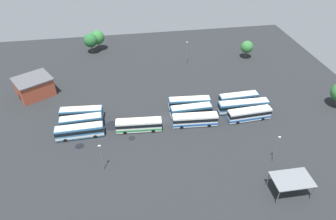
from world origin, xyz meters
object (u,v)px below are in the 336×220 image
Objects in this scene: bus_row3_slot1 at (81,122)px; tree_south_edge at (247,47)px; bus_row0_slot2 at (249,114)px; lamp_post_near_entrance at (101,157)px; depot_building at (34,87)px; maintenance_shelter at (292,180)px; bus_row1_slot1 at (191,111)px; bus_row0_slot0 at (238,99)px; tree_northeast at (91,40)px; tree_east_edge at (98,37)px; bus_row1_slot0 at (189,103)px; lamp_post_far_corner at (276,148)px; bus_row1_slot2 at (195,120)px; lamp_post_by_building at (187,52)px; bus_row3_slot2 at (80,131)px; bus_row0_slot1 at (243,106)px; bus_row2_slot2 at (139,125)px; bus_row3_slot0 at (82,113)px.

tree_south_edge reaches higher than bus_row3_slot1.
lamp_post_near_entrance reaches higher than bus_row0_slot2.
maintenance_shelter is at bearing 141.31° from depot_building.
bus_row0_slot0 is at bearing -166.91° from bus_row1_slot1.
bus_row3_slot1 is 1.44× the size of tree_northeast.
bus_row0_slot2 is at bearing 128.86° from tree_east_edge.
lamp_post_far_corner is (-14.87, 24.35, 2.54)m from bus_row1_slot0.
bus_row1_slot1 is 30.25m from bus_row3_slot1.
bus_row1_slot2 is (15.11, 7.67, 0.00)m from bus_row0_slot0.
depot_building reaches higher than maintenance_shelter.
lamp_post_far_corner is 1.00× the size of tree_east_edge.
maintenance_shelter is 1.08× the size of lamp_post_near_entrance.
bus_row1_slot2 is 1.58× the size of tree_northeast.
tree_northeast is at bearing -13.58° from tree_south_edge.
bus_row0_slot0 is 62.67m from depot_building.
bus_row1_slot1 is 31.89m from lamp_post_by_building.
bus_row3_slot2 is 1.55× the size of tree_east_edge.
maintenance_shelter is (-14.46, 25.32, 2.18)m from bus_row1_slot2.
bus_row0_slot1 is (-0.15, 3.78, 0.00)m from bus_row0_slot0.
bus_row2_slot2 is 17.17m from bus_row3_slot0.
bus_row1_slot2 is (15.47, -0.02, 0.00)m from bus_row0_slot2.
bus_row0_slot1 and bus_row1_slot0 have the same top height.
bus_row1_slot2 is 58.97m from tree_east_edge.
bus_row1_slot1 is at bearing -63.61° from maintenance_shelter.
bus_row0_slot2 is 1.00× the size of bus_row3_slot2.
bus_row0_slot2 and bus_row1_slot1 have the same top height.
bus_row0_slot2 is 1.54× the size of lamp_post_far_corner.
tree_east_edge is at bearing -62.94° from bus_row1_slot2.
lamp_post_near_entrance is 1.12× the size of tree_south_edge.
tree_east_edge is (11.55, -52.22, 3.38)m from bus_row2_slot2.
bus_row0_slot0 is at bearing 133.11° from tree_east_edge.
bus_row1_slot0 is 17.27m from bus_row2_slot2.
lamp_post_far_corner is at bearing 121.42° from bus_row1_slot0.
bus_row3_slot0 is 1.43× the size of maintenance_shelter.
bus_row1_slot2 is 30.68m from bus_row3_slot1.
bus_row0_slot2 is 30.70m from bus_row2_slot2.
tree_south_edge is at bearing -151.33° from bus_row3_slot1.
bus_row3_slot1 is 49.97m from lamp_post_far_corner.
bus_row1_slot1 is at bearing 122.38° from tree_northeast.
bus_row0_slot2 is 46.03m from bus_row3_slot2.
maintenance_shelter is 1.05× the size of tree_northeast.
bus_row2_slot2 is at bearing 39.54° from tree_south_edge.
bus_row2_slot2 is at bearing 102.48° from tree_east_edge.
lamp_post_near_entrance reaches higher than bus_row2_slot2.
bus_row1_slot0 is 0.90× the size of depot_building.
tree_east_edge reaches higher than depot_building.
lamp_post_by_building is (-5.26, -35.42, 2.80)m from bus_row1_slot2.
bus_row1_slot2 is 1.01× the size of bus_row2_slot2.
lamp_post_near_entrance is (-5.83, 16.47, 2.36)m from bus_row3_slot1.
lamp_post_by_building is (-5.42, -31.30, 2.80)m from bus_row1_slot1.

